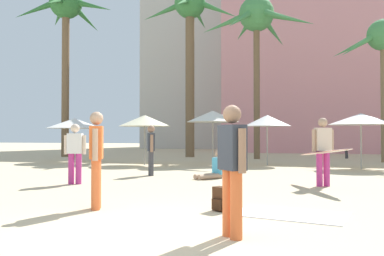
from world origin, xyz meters
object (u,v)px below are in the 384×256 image
at_px(palm_tree_center, 383,43).
at_px(cafe_umbrella_4, 267,121).
at_px(palm_tree_right, 257,22).
at_px(person_mid_right, 151,148).
at_px(cafe_umbrella_5, 213,116).
at_px(beach_towel, 290,214).
at_px(person_far_left, 75,151).
at_px(person_near_right, 232,165).
at_px(person_mid_center, 96,155).
at_px(cafe_umbrella_1, 145,121).
at_px(palm_tree_far_left, 66,16).
at_px(cafe_umbrella_0, 361,119).
at_px(backpack, 221,199).
at_px(person_mid_left, 214,169).
at_px(person_near_left, 323,150).
at_px(palm_tree_far_right, 190,23).
at_px(cafe_umbrella_2, 74,123).

xyz_separation_m(palm_tree_center, cafe_umbrella_4, (-5.47, -3.59, -3.99)).
bearing_deg(palm_tree_center, palm_tree_right, 168.10).
bearing_deg(person_mid_right, palm_tree_right, 50.89).
relative_size(cafe_umbrella_5, beach_towel, 1.37).
distance_m(palm_tree_center, cafe_umbrella_5, 9.49).
relative_size(person_far_left, person_near_right, 0.96).
relative_size(person_far_left, person_mid_center, 0.94).
distance_m(cafe_umbrella_5, person_near_right, 13.42).
height_order(cafe_umbrella_1, person_mid_right, cafe_umbrella_1).
distance_m(palm_tree_far_left, palm_tree_center, 18.55).
relative_size(cafe_umbrella_0, cafe_umbrella_5, 1.02).
height_order(palm_tree_right, beach_towel, palm_tree_right).
relative_size(cafe_umbrella_1, person_far_left, 1.44).
bearing_deg(palm_tree_far_left, cafe_umbrella_0, -17.80).
relative_size(cafe_umbrella_5, backpack, 5.91).
height_order(person_mid_left, person_near_right, person_near_right).
distance_m(palm_tree_center, palm_tree_right, 6.77).
xyz_separation_m(palm_tree_far_left, palm_tree_center, (18.31, -0.67, -2.92)).
bearing_deg(person_near_right, person_mid_left, -115.61).
bearing_deg(person_far_left, beach_towel, -131.91).
xyz_separation_m(person_near_left, person_far_left, (-6.54, -1.09, -0.06)).
relative_size(palm_tree_far_right, cafe_umbrella_1, 4.48).
xyz_separation_m(palm_tree_far_left, person_near_left, (14.78, -11.52, -7.95)).
bearing_deg(palm_tree_far_left, person_near_right, -52.37).
distance_m(cafe_umbrella_5, person_mid_center, 11.70).
bearing_deg(palm_tree_far_right, cafe_umbrella_1, -92.04).
height_order(cafe_umbrella_5, person_far_left, cafe_umbrella_5).
relative_size(beach_towel, person_far_left, 1.10).
bearing_deg(person_mid_left, backpack, 48.97).
height_order(palm_tree_center, palm_tree_far_right, palm_tree_far_right).
bearing_deg(person_near_right, palm_tree_far_left, -91.27).
bearing_deg(person_near_right, person_near_left, -143.38).
bearing_deg(person_mid_right, person_far_left, -138.93).
bearing_deg(person_mid_left, palm_tree_far_left, -95.03).
height_order(cafe_umbrella_5, person_mid_left, cafe_umbrella_5).
bearing_deg(cafe_umbrella_4, palm_tree_far_left, 161.66).
xyz_separation_m(person_near_right, person_mid_right, (-3.87, 7.39, -0.03)).
distance_m(backpack, person_mid_right, 6.59).
bearing_deg(palm_tree_far_left, person_mid_left, -41.24).
relative_size(palm_tree_center, cafe_umbrella_2, 2.62).
relative_size(cafe_umbrella_5, person_mid_right, 1.49).
relative_size(cafe_umbrella_1, person_near_left, 0.93).
distance_m(person_far_left, person_mid_right, 3.00).
bearing_deg(cafe_umbrella_1, palm_tree_far_right, 87.96).
bearing_deg(beach_towel, palm_tree_center, 73.78).
bearing_deg(cafe_umbrella_1, person_mid_left, -49.19).
relative_size(cafe_umbrella_5, person_near_left, 0.98).
distance_m(palm_tree_far_left, person_mid_right, 15.81).
xyz_separation_m(palm_tree_right, person_far_left, (-3.69, -13.29, -6.93)).
bearing_deg(palm_tree_center, person_near_left, -108.03).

